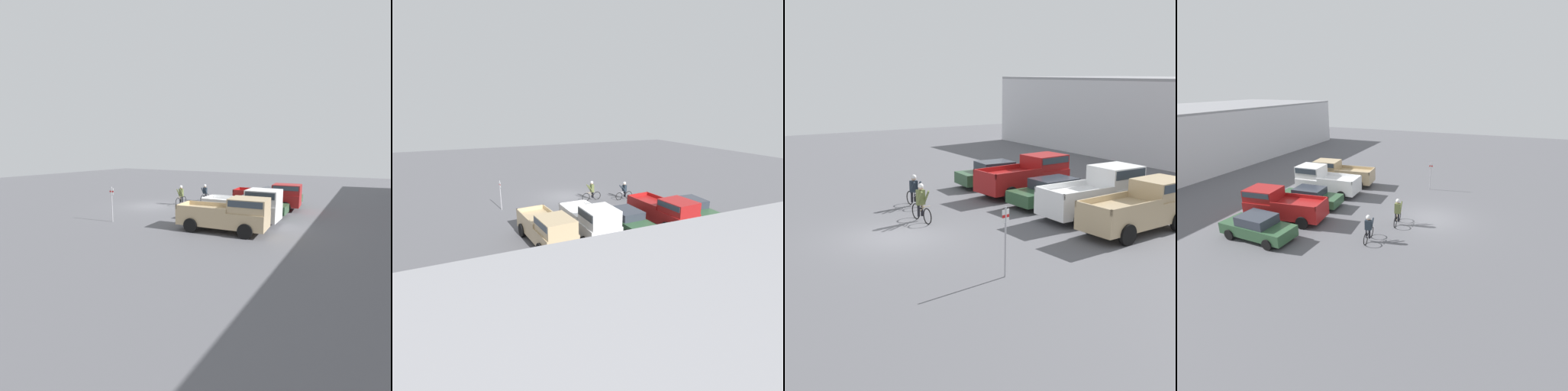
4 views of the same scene
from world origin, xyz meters
TOP-DOWN VIEW (x-y plane):
  - ground_plane at (0.00, 0.00)m, footprint 80.00×80.00m
  - sedan_0 at (-6.59, 9.07)m, footprint 2.15×4.58m
  - pickup_truck_0 at (-3.83, 9.56)m, footprint 2.57×5.49m
  - sedan_1 at (-0.99, 9.05)m, footprint 2.15×4.83m
  - pickup_truck_1 at (1.80, 9.50)m, footprint 2.35×5.19m
  - pickup_truck_2 at (4.57, 9.42)m, footprint 2.50×5.50m
  - cyclist_0 at (-1.70, 1.99)m, footprint 1.85×0.47m
  - cyclist_1 at (-4.49, 2.90)m, footprint 1.74×0.47m
  - fire_lane_sign at (6.06, 1.42)m, footprint 0.08×0.30m

SIDE VIEW (x-z plane):
  - ground_plane at x=0.00m, z-range 0.00..0.00m
  - sedan_1 at x=-0.99m, z-range 0.01..1.42m
  - sedan_0 at x=-6.59m, z-range 0.00..1.48m
  - cyclist_1 at x=-4.49m, z-range 0.01..1.66m
  - cyclist_0 at x=-1.70m, z-range 0.00..1.77m
  - pickup_truck_0 at x=-3.83m, z-range 0.05..2.15m
  - pickup_truck_2 at x=4.57m, z-range 0.05..2.18m
  - pickup_truck_1 at x=1.80m, z-range 0.02..2.33m
  - fire_lane_sign at x=6.06m, z-range 0.25..2.66m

